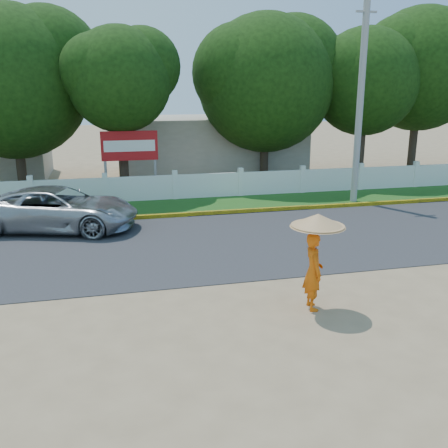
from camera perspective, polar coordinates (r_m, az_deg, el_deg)
The scene contains 11 objects.
ground at distance 11.79m, azimuth 2.31°, elevation -8.61°, with size 120.00×120.00×0.00m, color #9E8460.
road at distance 15.89m, azimuth -2.12°, elevation -2.18°, with size 60.00×7.00×0.02m, color #38383A.
grass_verge at distance 20.88m, azimuth -5.01°, elevation 2.03°, with size 60.00×3.50×0.03m, color #2D601E.
curb at distance 19.24m, azimuth -4.24°, elevation 1.10°, with size 40.00×0.18×0.16m, color yellow.
fence at distance 22.18m, azimuth -5.62°, elevation 4.21°, with size 40.00×0.10×1.10m, color silver.
building_near at distance 29.16m, azimuth -1.69°, elevation 9.00°, with size 10.00×6.00×3.20m, color #B7AD99.
utility_pole at distance 21.95m, azimuth 15.31°, elevation 13.37°, with size 0.28×0.28×8.50m, color gray.
vehicle at distance 18.12m, azimuth -18.37°, elevation 1.64°, with size 2.48×5.38×1.50m, color #A2A5A9.
monk_with_parasol at distance 11.03m, azimuth 10.40°, elevation -2.68°, with size 1.20×1.20×2.18m.
billboard at distance 22.84m, azimuth -10.73°, elevation 8.38°, with size 2.50×0.13×2.95m.
tree_row at distance 25.91m, azimuth 4.14°, elevation 15.99°, with size 40.06×7.62×9.04m.
Camera 1 is at (-2.99, -10.36, 4.77)m, focal length 40.00 mm.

